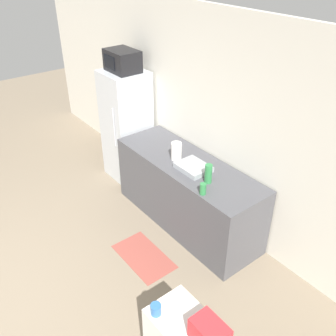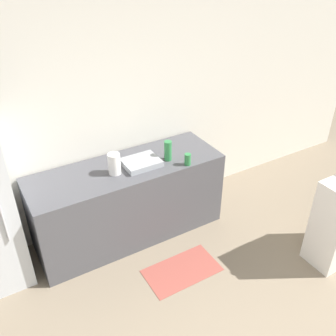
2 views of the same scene
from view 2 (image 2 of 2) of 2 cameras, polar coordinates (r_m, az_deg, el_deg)
name	(u,v)px [view 2 (image 2 of 2)]	position (r m, az deg, el deg)	size (l,w,h in m)	color
wall_back	(92,120)	(4.00, -11.47, 7.13)	(8.00, 0.06, 2.60)	silver
counter	(128,201)	(4.17, -6.07, -4.99)	(2.07, 0.70, 0.89)	#4C4C51
sink_basin	(141,162)	(3.92, -4.10, 0.84)	(0.38, 0.30, 0.06)	#9EA3A8
bottle_tall	(168,151)	(3.96, -0.01, 2.66)	(0.08, 0.08, 0.22)	#2D7F42
bottle_short	(188,159)	(3.90, 3.01, 1.32)	(0.07, 0.07, 0.13)	#2D7F42
paper_towel_roll	(114,164)	(3.77, -8.19, 0.64)	(0.13, 0.13, 0.22)	white
kitchen_rug	(182,270)	(3.99, 2.13, -15.29)	(0.76, 0.43, 0.01)	#99473D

